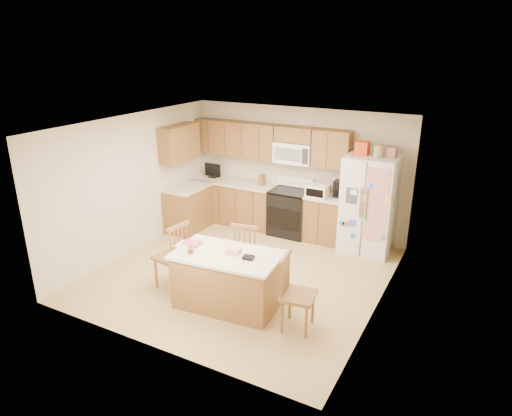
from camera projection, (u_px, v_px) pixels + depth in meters
The scene contains 9 objects.
ground at pixel (242, 273), 7.69m from camera, with size 4.50×4.50×0.00m, color tan.
room_shell at pixel (242, 192), 7.19m from camera, with size 4.60×4.60×2.52m.
cabinetry at pixel (244, 185), 9.29m from camera, with size 3.36×1.56×2.15m.
stove at pixel (290, 211), 9.13m from camera, with size 0.76×0.65×1.13m.
refrigerator at pixel (369, 204), 8.23m from camera, with size 0.90×0.79×2.04m.
island at pixel (227, 279), 6.62m from camera, with size 1.63×1.03×0.93m.
windsor_chair_left at pixel (173, 256), 7.12m from camera, with size 0.51×0.53×1.09m.
windsor_chair_back at pixel (248, 254), 7.22m from camera, with size 0.53×0.51×1.06m.
windsor_chair_right at pixel (296, 295), 6.06m from camera, with size 0.50×0.52×1.07m.
Camera 1 is at (3.43, -5.93, 3.67)m, focal length 32.00 mm.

